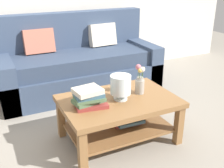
# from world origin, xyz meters

# --- Properties ---
(ground_plane) EXTENTS (10.00, 10.00, 0.00)m
(ground_plane) POSITION_xyz_m (0.00, 0.00, 0.00)
(ground_plane) COLOR gray
(couch) EXTENTS (2.19, 0.90, 1.06)m
(couch) POSITION_xyz_m (0.10, 1.00, 0.36)
(couch) COLOR #384760
(couch) RESTS_ON ground
(coffee_table) EXTENTS (1.10, 0.74, 0.45)m
(coffee_table) POSITION_xyz_m (0.02, -0.43, 0.32)
(coffee_table) COLOR olive
(coffee_table) RESTS_ON ground
(book_stack_main) EXTENTS (0.32, 0.24, 0.18)m
(book_stack_main) POSITION_xyz_m (-0.30, -0.45, 0.54)
(book_stack_main) COLOR #993833
(book_stack_main) RESTS_ON coffee_table
(glass_hurricane_vase) EXTENTS (0.20, 0.20, 0.24)m
(glass_hurricane_vase) POSITION_xyz_m (0.02, -0.44, 0.60)
(glass_hurricane_vase) COLOR silver
(glass_hurricane_vase) RESTS_ON coffee_table
(flower_pitcher) EXTENTS (0.10, 0.10, 0.30)m
(flower_pitcher) POSITION_xyz_m (0.26, -0.40, 0.58)
(flower_pitcher) COLOR #9E998E
(flower_pitcher) RESTS_ON coffee_table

